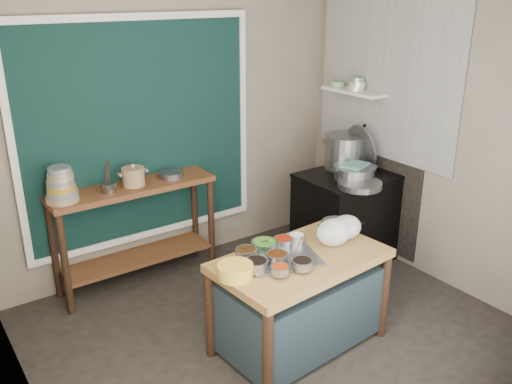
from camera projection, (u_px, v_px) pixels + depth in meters
floor at (270, 328)px, 4.35m from camera, size 3.50×3.00×0.02m
back_wall at (174, 121)px, 5.00m from camera, size 3.50×0.02×2.80m
left_wall at (8, 218)px, 2.90m from camera, size 0.02×3.00×2.80m
right_wall at (431, 127)px, 4.79m from camera, size 0.02×3.00×2.80m
curtain_panel at (141, 132)px, 4.80m from camera, size 2.10×0.02×1.90m
curtain_frame at (142, 133)px, 4.79m from camera, size 2.22×0.03×2.02m
tile_panel at (386, 68)px, 5.04m from camera, size 0.02×1.70×1.70m
soot_patch at (370, 181)px, 5.53m from camera, size 0.01×1.30×1.30m
wall_shelf at (353, 91)px, 5.30m from camera, size 0.22×0.70×0.03m
prep_table at (300, 302)px, 4.01m from camera, size 1.30×0.81×0.75m
back_counter at (136, 235)px, 4.86m from camera, size 1.45×0.40×0.95m
stove_block at (347, 218)px, 5.34m from camera, size 0.90×0.68×0.85m
stove_top at (350, 176)px, 5.18m from camera, size 0.92×0.69×0.03m
condiment_tray at (282, 259)px, 3.82m from camera, size 0.59×0.49×0.02m
condiment_bowls at (272, 254)px, 3.80m from camera, size 0.64×0.52×0.07m
yellow_basin at (235, 271)px, 3.59m from camera, size 0.30×0.30×0.09m
saucepan at (336, 229)px, 4.16m from camera, size 0.28×0.28×0.13m
plastic_bag_a at (334, 232)px, 4.02m from camera, size 0.28×0.24×0.20m
plastic_bag_b at (346, 227)px, 4.13m from camera, size 0.30×0.27×0.18m
bowl_stack at (61, 187)px, 4.29m from camera, size 0.26×0.26×0.29m
utensil_cup at (109, 187)px, 4.52m from camera, size 0.16×0.16×0.08m
ceramic_crock at (133, 178)px, 4.66m from camera, size 0.22×0.22×0.14m
wide_bowl at (171, 175)px, 4.87m from camera, size 0.26×0.26×0.05m
stock_pot at (345, 152)px, 5.30m from camera, size 0.52×0.52×0.33m
pot_lid at (362, 147)px, 5.24m from camera, size 0.20×0.47×0.45m
steamer at (354, 173)px, 5.02m from camera, size 0.50×0.50×0.13m
green_cloth at (355, 165)px, 5.00m from camera, size 0.29×0.26×0.02m
shallow_pan at (360, 185)px, 4.83m from camera, size 0.45×0.45×0.05m
shelf_bowl_stack at (357, 84)px, 5.24m from camera, size 0.16×0.16×0.13m
shelf_bowl_green at (338, 84)px, 5.46m from camera, size 0.18×0.18×0.05m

